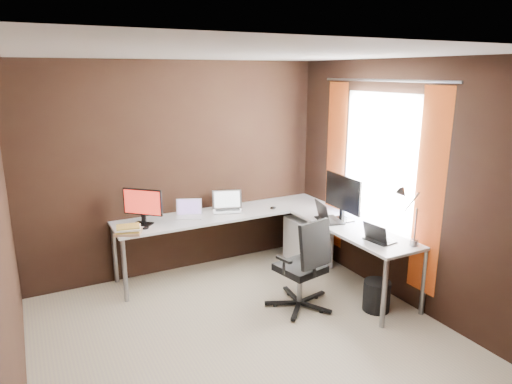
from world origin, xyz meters
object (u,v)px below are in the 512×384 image
(laptop_black_big, at_px, (327,217))
(desk_lamp, at_px, (407,209))
(book_stack, at_px, (128,230))
(office_chair, at_px, (302,282))
(monitor_right, at_px, (343,195))
(laptop_white, at_px, (189,213))
(monitor_left, at_px, (143,204))
(drawer_pedestal, at_px, (308,242))
(laptop_black_small, at_px, (378,237))
(wastebasket, at_px, (377,296))
(laptop_silver, at_px, (228,206))

(laptop_black_big, distance_m, desk_lamp, 1.02)
(book_stack, xyz_separation_m, desk_lamp, (2.32, -1.57, 0.32))
(desk_lamp, bearing_deg, office_chair, 163.85)
(monitor_right, xyz_separation_m, laptop_white, (-1.50, 0.92, -0.25))
(book_stack, bearing_deg, monitor_left, 46.05)
(drawer_pedestal, bearing_deg, book_stack, 176.03)
(monitor_left, distance_m, laptop_black_big, 2.05)
(laptop_black_small, distance_m, wastebasket, 0.62)
(laptop_black_small, relative_size, office_chair, 0.32)
(laptop_white, relative_size, laptop_silver, 0.84)
(drawer_pedestal, relative_size, laptop_silver, 1.43)
(wastebasket, bearing_deg, laptop_white, 129.61)
(laptop_black_big, bearing_deg, drawer_pedestal, 3.95)
(desk_lamp, xyz_separation_m, wastebasket, (-0.17, 0.14, -0.94))
(laptop_black_big, relative_size, laptop_black_small, 1.26)
(drawer_pedestal, distance_m, wastebasket, 1.29)
(monitor_left, relative_size, office_chair, 0.41)
(laptop_white, bearing_deg, wastebasket, -27.96)
(desk_lamp, relative_size, wastebasket, 1.84)
(laptop_white, bearing_deg, laptop_black_small, -27.09)
(desk_lamp, bearing_deg, drawer_pedestal, 113.50)
(laptop_black_small, relative_size, book_stack, 0.94)
(laptop_white, height_order, office_chair, office_chair)
(laptop_black_small, bearing_deg, laptop_white, 33.53)
(monitor_right, xyz_separation_m, office_chair, (-0.76, -0.36, -0.74))
(monitor_left, distance_m, monitor_right, 2.23)
(drawer_pedestal, distance_m, laptop_white, 1.54)
(monitor_right, xyz_separation_m, laptop_silver, (-1.00, 0.94, -0.24))
(monitor_right, distance_m, laptop_black_big, 0.31)
(desk_lamp, distance_m, office_chair, 1.27)
(drawer_pedestal, height_order, wastebasket, drawer_pedestal)
(laptop_white, bearing_deg, laptop_black_big, -11.20)
(monitor_right, xyz_separation_m, desk_lamp, (0.06, -0.89, 0.07))
(laptop_black_big, bearing_deg, laptop_white, 70.02)
(monitor_right, relative_size, laptop_black_small, 2.08)
(laptop_black_big, xyz_separation_m, laptop_black_small, (0.07, -0.75, -0.01))
(office_chair, bearing_deg, laptop_black_small, -39.68)
(wastebasket, bearing_deg, monitor_right, 81.57)
(drawer_pedestal, distance_m, laptop_silver, 1.11)
(laptop_black_small, distance_m, desk_lamp, 0.41)
(laptop_white, xyz_separation_m, office_chair, (0.75, -1.28, -0.49))
(drawer_pedestal, xyz_separation_m, laptop_silver, (-0.91, 0.41, 0.48))
(drawer_pedestal, relative_size, book_stack, 1.85)
(laptop_silver, height_order, laptop_black_small, laptop_silver)
(monitor_right, xyz_separation_m, laptop_black_big, (-0.18, 0.04, -0.24))
(drawer_pedestal, bearing_deg, laptop_black_big, -99.70)
(laptop_black_big, height_order, office_chair, office_chair)
(desk_lamp, bearing_deg, laptop_black_big, 121.56)
(laptop_white, bearing_deg, drawer_pedestal, 6.64)
(monitor_right, bearing_deg, laptop_black_small, 173.77)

